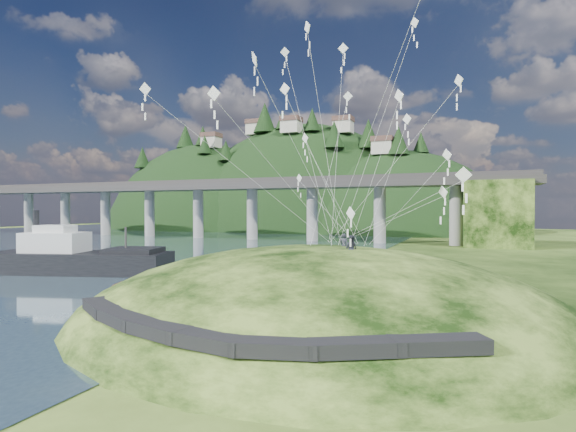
% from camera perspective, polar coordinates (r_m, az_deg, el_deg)
% --- Properties ---
extents(ground, '(320.00, 320.00, 0.00)m').
position_cam_1_polar(ground, '(33.57, -10.52, -12.16)').
color(ground, black).
rests_on(ground, ground).
extents(grass_hill, '(36.00, 32.00, 13.00)m').
position_cam_1_polar(grass_hill, '(32.31, 3.98, -15.42)').
color(grass_hill, black).
rests_on(grass_hill, ground).
extents(footpath, '(22.29, 5.84, 0.83)m').
position_cam_1_polar(footpath, '(21.21, -7.93, -14.17)').
color(footpath, black).
rests_on(footpath, ground).
extents(bridge, '(160.00, 11.00, 15.00)m').
position_cam_1_polar(bridge, '(107.07, -1.92, 2.11)').
color(bridge, '#2D2B2B').
rests_on(bridge, ground).
extents(far_ridge, '(153.00, 70.00, 94.50)m').
position_cam_1_polar(far_ridge, '(162.38, 0.20, -4.32)').
color(far_ridge, black).
rests_on(far_ridge, ground).
extents(work_barge, '(21.86, 11.51, 7.38)m').
position_cam_1_polar(work_barge, '(58.12, -25.36, -4.81)').
color(work_barge, black).
rests_on(work_barge, ground).
extents(wooden_dock, '(14.01, 7.25, 1.01)m').
position_cam_1_polar(wooden_dock, '(43.08, -12.04, -8.62)').
color(wooden_dock, '#3C2318').
rests_on(wooden_dock, ground).
extents(kite_flyers, '(1.96, 2.88, 1.80)m').
position_cam_1_polar(kite_flyers, '(30.71, 7.74, -2.36)').
color(kite_flyers, '#262833').
rests_on(kite_flyers, ground).
extents(kite_swarm, '(19.56, 17.43, 19.56)m').
position_cam_1_polar(kite_swarm, '(31.96, 6.96, 13.74)').
color(kite_swarm, white).
rests_on(kite_swarm, ground).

